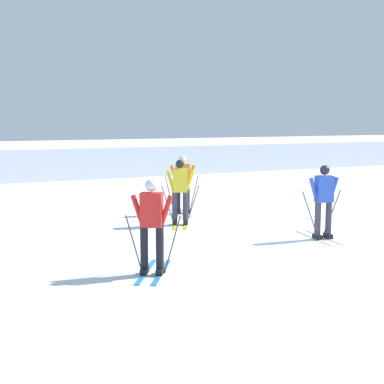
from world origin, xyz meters
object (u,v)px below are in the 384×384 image
at_px(skier_blue, 324,200).
at_px(skier_yellow, 180,190).
at_px(skier_orange, 183,183).
at_px(skier_red, 152,224).

distance_m(skier_blue, skier_yellow, 3.70).
height_order(skier_orange, skier_red, same).
xyz_separation_m(skier_yellow, skier_orange, (0.74, 1.47, 0.00)).
xyz_separation_m(skier_blue, skier_orange, (-1.54, 4.40, 0.00)).
bearing_deg(skier_red, skier_yellow, 59.54).
height_order(skier_yellow, skier_red, same).
relative_size(skier_yellow, skier_orange, 1.00).
bearing_deg(skier_blue, skier_orange, 109.28).
bearing_deg(skier_blue, skier_red, -168.24).
bearing_deg(skier_red, skier_orange, 60.59).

